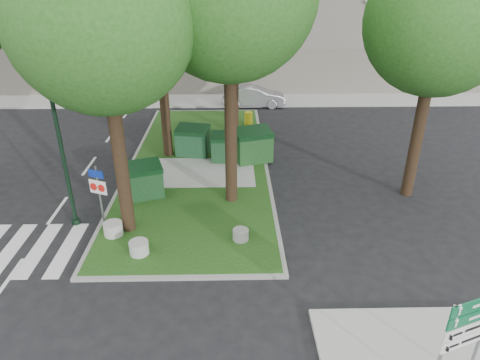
{
  "coord_description": "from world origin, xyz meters",
  "views": [
    {
      "loc": [
        2.02,
        -9.95,
        8.09
      ],
      "look_at": [
        2.28,
        2.35,
        2.0
      ],
      "focal_mm": 32.0,
      "sensor_mm": 36.0,
      "label": 1
    }
  ],
  "objects_px": {
    "dumpster_b": "(193,141)",
    "car_white": "(100,89)",
    "directional_sign": "(466,330)",
    "bollard_left": "(113,229)",
    "dumpster_c": "(227,147)",
    "street_lamp": "(58,132)",
    "dumpster_d": "(253,145)",
    "tree_street_right": "(444,6)",
    "traffic_sign_pole": "(99,188)",
    "tree_median_near_left": "(103,1)",
    "bollard_right": "(241,235)",
    "litter_bin": "(249,119)",
    "bollard_mid": "(139,248)",
    "car_silver": "(254,96)",
    "dumpster_a": "(143,181)"
  },
  "relations": [
    {
      "from": "dumpster_b",
      "to": "car_white",
      "type": "relative_size",
      "value": 0.46
    },
    {
      "from": "dumpster_b",
      "to": "car_white",
      "type": "xyz_separation_m",
      "value": [
        -7.23,
        10.51,
        -0.17
      ]
    },
    {
      "from": "directional_sign",
      "to": "bollard_left",
      "type": "bearing_deg",
      "value": 124.72
    },
    {
      "from": "dumpster_c",
      "to": "street_lamp",
      "type": "height_order",
      "value": "street_lamp"
    },
    {
      "from": "dumpster_c",
      "to": "dumpster_d",
      "type": "bearing_deg",
      "value": -1.51
    },
    {
      "from": "tree_street_right",
      "to": "directional_sign",
      "type": "xyz_separation_m",
      "value": [
        -2.5,
        -8.9,
        -5.26
      ]
    },
    {
      "from": "bollard_left",
      "to": "car_white",
      "type": "height_order",
      "value": "car_white"
    },
    {
      "from": "dumpster_c",
      "to": "tree_street_right",
      "type": "bearing_deg",
      "value": -22.09
    },
    {
      "from": "traffic_sign_pole",
      "to": "directional_sign",
      "type": "distance_m",
      "value": 11.38
    },
    {
      "from": "tree_median_near_left",
      "to": "dumpster_d",
      "type": "distance_m",
      "value": 9.65
    },
    {
      "from": "traffic_sign_pole",
      "to": "bollard_left",
      "type": "bearing_deg",
      "value": -34.41
    },
    {
      "from": "dumpster_c",
      "to": "dumpster_d",
      "type": "distance_m",
      "value": 1.21
    },
    {
      "from": "bollard_right",
      "to": "tree_median_near_left",
      "type": "bearing_deg",
      "value": 167.7
    },
    {
      "from": "tree_median_near_left",
      "to": "bollard_right",
      "type": "distance_m",
      "value": 7.97
    },
    {
      "from": "bollard_left",
      "to": "litter_bin",
      "type": "height_order",
      "value": "litter_bin"
    },
    {
      "from": "tree_street_right",
      "to": "bollard_mid",
      "type": "xyz_separation_m",
      "value": [
        -9.97,
        -4.01,
        -6.65
      ]
    },
    {
      "from": "dumpster_b",
      "to": "street_lamp",
      "type": "distance_m",
      "value": 7.49
    },
    {
      "from": "traffic_sign_pole",
      "to": "dumpster_d",
      "type": "bearing_deg",
      "value": 66.12
    },
    {
      "from": "dumpster_d",
      "to": "car_silver",
      "type": "relative_size",
      "value": 0.48
    },
    {
      "from": "bollard_mid",
      "to": "traffic_sign_pole",
      "type": "distance_m",
      "value": 2.76
    },
    {
      "from": "dumpster_a",
      "to": "directional_sign",
      "type": "relative_size",
      "value": 0.72
    },
    {
      "from": "dumpster_d",
      "to": "bollard_left",
      "type": "xyz_separation_m",
      "value": [
        -4.94,
        -6.07,
        -0.52
      ]
    },
    {
      "from": "street_lamp",
      "to": "traffic_sign_pole",
      "type": "height_order",
      "value": "street_lamp"
    },
    {
      "from": "car_white",
      "to": "directional_sign",
      "type": "bearing_deg",
      "value": -155.57
    },
    {
      "from": "bollard_right",
      "to": "car_white",
      "type": "distance_m",
      "value": 20.05
    },
    {
      "from": "bollard_left",
      "to": "bollard_mid",
      "type": "relative_size",
      "value": 1.04
    },
    {
      "from": "street_lamp",
      "to": "car_white",
      "type": "xyz_separation_m",
      "value": [
        -3.53,
        16.46,
        -2.81
      ]
    },
    {
      "from": "tree_median_near_left",
      "to": "car_white",
      "type": "bearing_deg",
      "value": 108.36
    },
    {
      "from": "dumpster_a",
      "to": "bollard_mid",
      "type": "height_order",
      "value": "dumpster_a"
    },
    {
      "from": "tree_street_right",
      "to": "street_lamp",
      "type": "xyz_separation_m",
      "value": [
        -12.59,
        -2.02,
        -3.55
      ]
    },
    {
      "from": "tree_street_right",
      "to": "car_silver",
      "type": "height_order",
      "value": "tree_street_right"
    },
    {
      "from": "traffic_sign_pole",
      "to": "bollard_right",
      "type": "bearing_deg",
      "value": 8.08
    },
    {
      "from": "dumpster_d",
      "to": "dumpster_b",
      "type": "bearing_deg",
      "value": 146.98
    },
    {
      "from": "dumpster_b",
      "to": "bollard_left",
      "type": "height_order",
      "value": "dumpster_b"
    },
    {
      "from": "bollard_right",
      "to": "litter_bin",
      "type": "relative_size",
      "value": 0.67
    },
    {
      "from": "dumpster_c",
      "to": "dumpster_d",
      "type": "xyz_separation_m",
      "value": [
        1.2,
        -0.07,
        0.11
      ]
    },
    {
      "from": "tree_median_near_left",
      "to": "street_lamp",
      "type": "bearing_deg",
      "value": 167.12
    },
    {
      "from": "bollard_mid",
      "to": "street_lamp",
      "type": "relative_size",
      "value": 0.11
    },
    {
      "from": "tree_median_near_left",
      "to": "litter_bin",
      "type": "bearing_deg",
      "value": 67.33
    },
    {
      "from": "directional_sign",
      "to": "bollard_mid",
      "type": "bearing_deg",
      "value": 126.51
    },
    {
      "from": "bollard_left",
      "to": "dumpster_b",
      "type": "bearing_deg",
      "value": 72.68
    },
    {
      "from": "dumpster_c",
      "to": "litter_bin",
      "type": "height_order",
      "value": "dumpster_c"
    },
    {
      "from": "dumpster_c",
      "to": "directional_sign",
      "type": "distance_m",
      "value": 13.07
    },
    {
      "from": "dumpster_a",
      "to": "car_silver",
      "type": "height_order",
      "value": "dumpster_a"
    },
    {
      "from": "dumpster_a",
      "to": "car_silver",
      "type": "relative_size",
      "value": 0.43
    },
    {
      "from": "dumpster_c",
      "to": "directional_sign",
      "type": "bearing_deg",
      "value": -66.69
    },
    {
      "from": "bollard_right",
      "to": "traffic_sign_pole",
      "type": "distance_m",
      "value": 5.08
    },
    {
      "from": "dumpster_c",
      "to": "bollard_left",
      "type": "relative_size",
      "value": 2.3
    },
    {
      "from": "dumpster_b",
      "to": "directional_sign",
      "type": "xyz_separation_m",
      "value": [
        6.4,
        -12.84,
        0.92
      ]
    },
    {
      "from": "dumpster_d",
      "to": "car_silver",
      "type": "distance_m",
      "value": 9.11
    }
  ]
}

